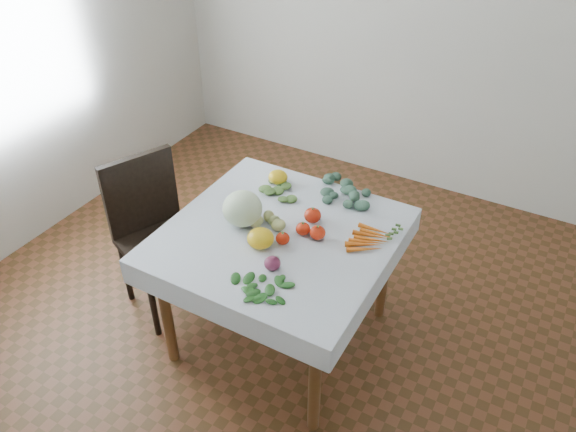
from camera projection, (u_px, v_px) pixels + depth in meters
name	position (u px, v px, depth m)	size (l,w,h in m)	color
ground	(281.00, 334.00, 3.30)	(4.00, 4.00, 0.00)	brown
back_wall	(422.00, 12.00, 3.91)	(4.00, 0.04, 2.70)	silver
table	(280.00, 249.00, 2.91)	(1.00, 1.00, 0.75)	brown
tablecloth	(280.00, 233.00, 2.85)	(1.12, 1.12, 0.01)	silver
chair	(153.00, 225.00, 3.25)	(0.57, 0.57, 0.96)	black
cabbage	(242.00, 209.00, 2.87)	(0.20, 0.20, 0.18)	beige
tomato_a	(313.00, 215.00, 2.91)	(0.09, 0.09, 0.08)	red
tomato_b	(283.00, 238.00, 2.77)	(0.07, 0.07, 0.06)	red
tomato_c	(303.00, 229.00, 2.83)	(0.07, 0.07, 0.06)	red
tomato_d	(318.00, 233.00, 2.80)	(0.08, 0.08, 0.07)	red
heirloom_back	(278.00, 177.00, 3.21)	(0.11, 0.11, 0.08)	yellow
heirloom_front	(261.00, 238.00, 2.74)	(0.13, 0.13, 0.09)	yellow
onion_a	(257.00, 238.00, 2.76)	(0.08, 0.08, 0.07)	#56182E
onion_b	(272.00, 263.00, 2.61)	(0.08, 0.08, 0.07)	#56182E
tomatillo_cluster	(266.00, 222.00, 2.88)	(0.17, 0.12, 0.05)	#B8C672
carrot_bunch	(370.00, 239.00, 2.79)	(0.18, 0.25, 0.03)	orange
kale_bunch	(346.00, 192.00, 3.12)	(0.32, 0.24, 0.04)	#3C624F
basil_bunch	(259.00, 287.00, 2.52)	(0.30, 0.21, 0.01)	#1E591C
dill_bunch	(285.00, 191.00, 3.14)	(0.27, 0.22, 0.03)	#57803B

